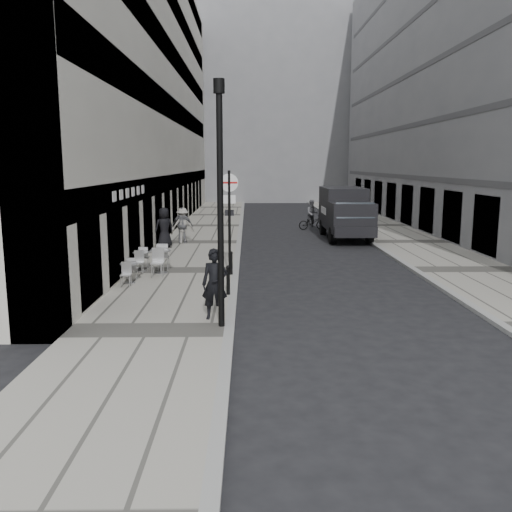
{
  "coord_description": "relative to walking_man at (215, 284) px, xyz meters",
  "views": [
    {
      "loc": [
        0.47,
        -10.23,
        4.18
      ],
      "look_at": [
        0.72,
        6.02,
        1.4
      ],
      "focal_mm": 38.0,
      "sensor_mm": 36.0,
      "label": 1
    }
  ],
  "objects": [
    {
      "name": "far_sidewalk",
      "position": [
        9.4,
        14.34,
        -1.0
      ],
      "size": [
        4.0,
        60.0,
        0.12
      ],
      "primitive_type": "cube",
      "color": "gray",
      "rests_on": "ground"
    },
    {
      "name": "ground",
      "position": [
        0.4,
        -3.66,
        -1.06
      ],
      "size": [
        120.0,
        120.0,
        0.0
      ],
      "primitive_type": "plane",
      "color": "black",
      "rests_on": "ground"
    },
    {
      "name": "cyclist",
      "position": [
        4.98,
        20.5,
        -0.31
      ],
      "size": [
        1.86,
        0.98,
        1.91
      ],
      "rotation": [
        0.0,
        0.0,
        0.21
      ],
      "color": "black",
      "rests_on": "ground"
    },
    {
      "name": "pedestrian_b",
      "position": [
        -2.49,
        13.96,
        -0.03
      ],
      "size": [
        1.24,
        0.8,
        1.82
      ],
      "primitive_type": "imported",
      "rotation": [
        0.0,
        0.0,
        3.25
      ],
      "color": "gray",
      "rests_on": "sidewalk"
    },
    {
      "name": "bollard_far",
      "position": [
        0.25,
        2.68,
        -0.5
      ],
      "size": [
        0.12,
        0.12,
        0.87
      ],
      "primitive_type": "cylinder",
      "color": "black",
      "rests_on": "sidewalk"
    },
    {
      "name": "pedestrian_c",
      "position": [
        -3.2,
        12.34,
        0.05
      ],
      "size": [
        1.15,
        1.03,
        1.97
      ],
      "primitive_type": "imported",
      "rotation": [
        0.0,
        0.0,
        3.69
      ],
      "color": "black",
      "rests_on": "sidewalk"
    },
    {
      "name": "panel_van",
      "position": [
        6.31,
        16.31,
        0.54
      ],
      "size": [
        2.29,
        6.05,
        2.84
      ],
      "rotation": [
        0.0,
        0.0,
        -0.0
      ],
      "color": "black",
      "rests_on": "ground"
    },
    {
      "name": "cafe_table_near",
      "position": [
        -3.2,
        6.54,
        -0.51
      ],
      "size": [
        0.66,
        1.49,
        0.85
      ],
      "color": "silver",
      "rests_on": "sidewalk"
    },
    {
      "name": "sidewalk",
      "position": [
        -1.6,
        14.34,
        -1.0
      ],
      "size": [
        4.0,
        60.0,
        0.12
      ],
      "primitive_type": "cube",
      "color": "gray",
      "rests_on": "ground"
    },
    {
      "name": "cafe_table_far",
      "position": [
        -2.4,
        6.08,
        -0.41
      ],
      "size": [
        0.8,
        1.81,
        1.03
      ],
      "color": "silver",
      "rests_on": "sidewalk"
    },
    {
      "name": "building_far",
      "position": [
        1.9,
        52.34,
        9.94
      ],
      "size": [
        24.0,
        16.0,
        22.0
      ],
      "primitive_type": "cube",
      "color": "gray",
      "rests_on": "ground"
    },
    {
      "name": "lamppost",
      "position": [
        0.2,
        -0.66,
        2.42
      ],
      "size": [
        0.27,
        0.27,
        6.03
      ],
      "color": "black",
      "rests_on": "sidewalk"
    },
    {
      "name": "building_left",
      "position": [
        -5.6,
        20.84,
        7.94
      ],
      "size": [
        4.0,
        45.0,
        18.0
      ],
      "primitive_type": "cube",
      "color": "beige",
      "rests_on": "ground"
    },
    {
      "name": "sign_post",
      "position": [
        0.2,
        5.78,
        1.51
      ],
      "size": [
        0.66,
        0.1,
        3.82
      ],
      "rotation": [
        0.0,
        0.0,
        0.04
      ],
      "color": "black",
      "rests_on": "sidewalk"
    },
    {
      "name": "cafe_table_mid",
      "position": [
        -3.2,
        4.37,
        -0.53
      ],
      "size": [
        0.63,
        1.42,
        0.81
      ],
      "color": "#B9B9BB",
      "rests_on": "sidewalk"
    },
    {
      "name": "pedestrian_a",
      "position": [
        -2.5,
        13.9,
        -0.02
      ],
      "size": [
        1.13,
        0.61,
        1.84
      ],
      "primitive_type": "imported",
      "rotation": [
        0.0,
        0.0,
        2.99
      ],
      "color": "slate",
      "rests_on": "sidewalk"
    },
    {
      "name": "bollard_near",
      "position": [
        0.25,
        5.81,
        -0.53
      ],
      "size": [
        0.11,
        0.11,
        0.81
      ],
      "primitive_type": "cylinder",
      "color": "black",
      "rests_on": "sidewalk"
    },
    {
      "name": "walking_man",
      "position": [
        0.0,
        0.0,
        0.0
      ],
      "size": [
        0.71,
        0.49,
        1.88
      ],
      "primitive_type": "imported",
      "rotation": [
        0.0,
        0.0,
        -0.07
      ],
      "color": "black",
      "rests_on": "sidewalk"
    },
    {
      "name": "building_right",
      "position": [
        14.4,
        20.84,
        8.94
      ],
      "size": [
        6.0,
        45.0,
        20.0
      ],
      "primitive_type": "cube",
      "color": "gray",
      "rests_on": "ground"
    }
  ]
}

